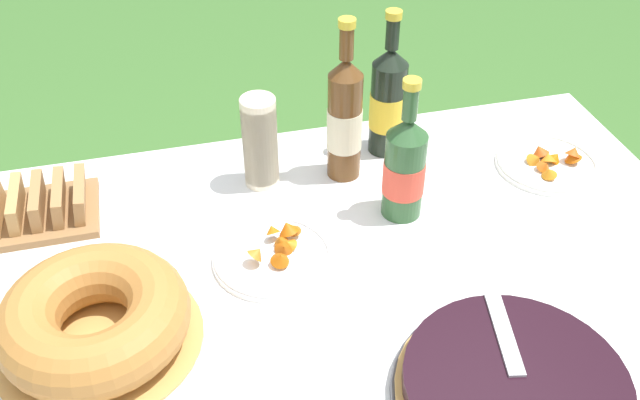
% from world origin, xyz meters
% --- Properties ---
extents(garden_table, '(1.51, 1.15, 0.70)m').
position_xyz_m(garden_table, '(0.00, 0.00, 0.64)').
color(garden_table, '#A87A47').
rests_on(garden_table, ground_plane).
extents(tablecloth, '(1.52, 1.16, 0.10)m').
position_xyz_m(tablecloth, '(0.00, 0.00, 0.69)').
color(tablecloth, white).
rests_on(tablecloth, garden_table).
extents(berry_tart, '(0.37, 0.37, 0.06)m').
position_xyz_m(berry_tart, '(0.21, -0.23, 0.73)').
color(berry_tart, '#38383D').
rests_on(berry_tart, tablecloth).
extents(serving_knife, '(0.10, 0.37, 0.01)m').
position_xyz_m(serving_knife, '(0.20, -0.26, 0.76)').
color(serving_knife, silver).
rests_on(serving_knife, berry_tart).
extents(bundt_cake, '(0.34, 0.34, 0.11)m').
position_xyz_m(bundt_cake, '(-0.39, 0.04, 0.75)').
color(bundt_cake, tan).
rests_on(bundt_cake, tablecloth).
extents(cup_stack, '(0.07, 0.07, 0.20)m').
position_xyz_m(cup_stack, '(-0.06, 0.40, 0.80)').
color(cup_stack, beige).
rests_on(cup_stack, tablecloth).
extents(cider_bottle_green, '(0.08, 0.08, 0.30)m').
position_xyz_m(cider_bottle_green, '(0.19, 0.24, 0.81)').
color(cider_bottle_green, '#2D562D').
rests_on(cider_bottle_green, tablecloth).
extents(cider_bottle_amber, '(0.07, 0.07, 0.35)m').
position_xyz_m(cider_bottle_amber, '(0.12, 0.39, 0.84)').
color(cider_bottle_amber, brown).
rests_on(cider_bottle_amber, tablecloth).
extents(juice_bottle_red, '(0.08, 0.08, 0.33)m').
position_xyz_m(juice_bottle_red, '(0.23, 0.46, 0.83)').
color(juice_bottle_red, black).
rests_on(juice_bottle_red, tablecloth).
extents(snack_plate_near, '(0.22, 0.22, 0.06)m').
position_xyz_m(snack_plate_near, '(0.55, 0.31, 0.71)').
color(snack_plate_near, white).
rests_on(snack_plate_near, tablecloth).
extents(snack_plate_left, '(0.22, 0.22, 0.06)m').
position_xyz_m(snack_plate_left, '(-0.08, 0.17, 0.71)').
color(snack_plate_left, white).
rests_on(snack_plate_left, tablecloth).
extents(bread_board, '(0.26, 0.18, 0.07)m').
position_xyz_m(bread_board, '(-0.52, 0.40, 0.73)').
color(bread_board, olive).
rests_on(bread_board, tablecloth).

